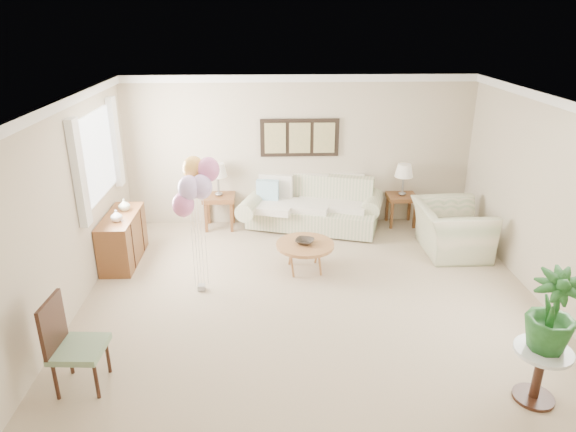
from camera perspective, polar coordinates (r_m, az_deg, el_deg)
The scene contains 18 objects.
ground_plane at distance 6.70m, azimuth 2.79°, elevation -10.25°, with size 6.00×6.00×0.00m, color tan.
room_shell at distance 6.08m, azimuth 1.96°, elevation 3.32°, with size 6.04×6.04×2.60m.
wall_art_triptych at distance 8.87m, azimuth 1.30°, elevation 8.68°, with size 1.35×0.06×0.65m.
sofa at distance 9.01m, azimuth 2.75°, elevation 0.91°, with size 2.67×1.51×0.90m.
end_table_left at distance 8.99m, azimuth -7.66°, elevation 1.69°, with size 0.55×0.50×0.60m.
end_table_right at distance 9.29m, azimuth 12.51°, elevation 1.77°, with size 0.51×0.46×0.55m.
lamp_left at distance 8.83m, azimuth -7.83°, elevation 4.95°, with size 0.32×0.32×0.57m.
lamp_right at distance 9.13m, azimuth 12.77°, elevation 4.84°, with size 0.32×0.32×0.56m.
coffee_table at distance 7.46m, azimuth 1.91°, elevation -3.30°, with size 0.85×0.85×0.43m.
decor_bowl at distance 7.43m, azimuth 1.87°, elevation -2.84°, with size 0.27×0.27×0.07m, color black.
armchair at distance 8.44m, azimuth 17.66°, elevation -1.37°, with size 1.18×1.04×0.77m, color beige.
side_table at distance 5.63m, azimuth 26.29°, elevation -14.33°, with size 0.54×0.54×0.58m.
potted_plant at distance 5.37m, azimuth 27.34°, elevation -9.39°, with size 0.45×0.45×0.81m, color #184716.
accent_chair at distance 5.62m, azimuth -23.02°, elevation -12.80°, with size 0.52×0.52×1.00m.
credenza at distance 8.14m, azimuth -17.89°, elevation -2.38°, with size 0.46×1.20×0.74m.
vase_white at distance 7.77m, azimuth -18.54°, elevation 0.03°, with size 0.17×0.17×0.17m, color silver.
vase_sage at distance 8.16m, azimuth -17.74°, elevation 1.20°, with size 0.17×0.17×0.18m, color beige.
balloon_cluster at distance 6.55m, azimuth -10.27°, elevation 3.50°, with size 0.60×0.51×1.86m.
Camera 1 is at (-0.55, -5.67, 3.54)m, focal length 32.00 mm.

